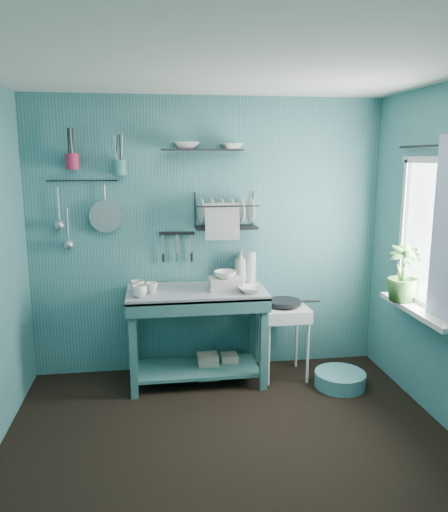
{
  "coord_description": "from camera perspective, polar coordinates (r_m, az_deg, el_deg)",
  "views": [
    {
      "loc": [
        -0.5,
        -2.99,
        1.97
      ],
      "look_at": [
        0.05,
        0.85,
        1.2
      ],
      "focal_mm": 35.0,
      "sensor_mm": 36.0,
      "label": 1
    }
  ],
  "objects": [
    {
      "name": "floor",
      "position": [
        3.61,
        1.21,
        -21.81
      ],
      "size": [
        3.2,
        3.2,
        0.0
      ],
      "primitive_type": "plane",
      "color": "black",
      "rests_on": "ground"
    },
    {
      "name": "ceiling",
      "position": [
        3.07,
        1.41,
        21.16
      ],
      "size": [
        3.2,
        3.2,
        0.0
      ],
      "primitive_type": "plane",
      "rotation": [
        3.14,
        0.0,
        0.0
      ],
      "color": "silver",
      "rests_on": "ground"
    },
    {
      "name": "wall_back",
      "position": [
        4.57,
        -1.77,
        2.17
      ],
      "size": [
        3.2,
        0.0,
        3.2
      ],
      "primitive_type": "plane",
      "rotation": [
        1.57,
        0.0,
        0.0
      ],
      "color": "#397174",
      "rests_on": "ground"
    },
    {
      "name": "wall_front",
      "position": [
        1.73,
        9.72,
        -13.59
      ],
      "size": [
        3.2,
        0.0,
        3.2
      ],
      "primitive_type": "plane",
      "rotation": [
        -1.57,
        0.0,
        0.0
      ],
      "color": "#397174",
      "rests_on": "ground"
    },
    {
      "name": "work_counter",
      "position": [
        4.45,
        -3.11,
        -9.12
      ],
      "size": [
        1.24,
        0.7,
        0.84
      ],
      "primitive_type": "cube",
      "rotation": [
        0.0,
        0.0,
        0.09
      ],
      "color": "#306563",
      "rests_on": "floor"
    },
    {
      "name": "mug_left",
      "position": [
        4.15,
        -9.62,
        -3.99
      ],
      "size": [
        0.12,
        0.12,
        0.1
      ],
      "primitive_type": "imported",
      "color": "silver",
      "rests_on": "work_counter"
    },
    {
      "name": "mug_mid",
      "position": [
        4.24,
        -8.23,
        -3.63
      ],
      "size": [
        0.14,
        0.14,
        0.09
      ],
      "primitive_type": "imported",
      "rotation": [
        0.0,
        0.0,
        0.52
      ],
      "color": "silver",
      "rests_on": "work_counter"
    },
    {
      "name": "mug_right",
      "position": [
        4.3,
        -9.84,
        -3.44
      ],
      "size": [
        0.17,
        0.17,
        0.1
      ],
      "primitive_type": "imported",
      "rotation": [
        0.0,
        0.0,
        1.05
      ],
      "color": "silver",
      "rests_on": "work_counter"
    },
    {
      "name": "wash_tub",
      "position": [
        4.32,
        0.16,
        -3.18
      ],
      "size": [
        0.28,
        0.22,
        0.1
      ],
      "primitive_type": "cube",
      "color": "#B9B2A9",
      "rests_on": "work_counter"
    },
    {
      "name": "tub_bowl",
      "position": [
        4.3,
        0.16,
        -2.14
      ],
      "size": [
        0.2,
        0.19,
        0.06
      ],
      "primitive_type": "imported",
      "color": "silver",
      "rests_on": "wash_tub"
    },
    {
      "name": "soap_bottle",
      "position": [
        4.54,
        1.89,
        -1.2
      ],
      "size": [
        0.11,
        0.12,
        0.3
      ],
      "primitive_type": "imported",
      "color": "#B9B2A9",
      "rests_on": "work_counter"
    },
    {
      "name": "water_bottle",
      "position": [
        4.57,
        3.07,
        -1.22
      ],
      "size": [
        0.09,
        0.09,
        0.28
      ],
      "primitive_type": "cylinder",
      "color": "silver",
      "rests_on": "work_counter"
    },
    {
      "name": "counter_bowl",
      "position": [
        4.24,
        3.1,
        -3.82
      ],
      "size": [
        0.22,
        0.22,
        0.05
      ],
      "primitive_type": "imported",
      "color": "silver",
      "rests_on": "work_counter"
    },
    {
      "name": "hotplate_stand",
      "position": [
        4.62,
        6.78,
        -9.65
      ],
      "size": [
        0.45,
        0.45,
        0.66
      ],
      "primitive_type": "cube",
      "rotation": [
        0.0,
        0.0,
        0.1
      ],
      "color": "silver",
      "rests_on": "floor"
    },
    {
      "name": "frying_pan",
      "position": [
        4.5,
        6.89,
        -5.26
      ],
      "size": [
        0.3,
        0.3,
        0.03
      ],
      "primitive_type": "cylinder",
      "color": "black",
      "rests_on": "hotplate_stand"
    },
    {
      "name": "knife_strip",
      "position": [
        4.51,
        -5.39,
        2.59
      ],
      "size": [
        0.32,
        0.04,
        0.03
      ],
      "primitive_type": "cube",
      "rotation": [
        0.0,
        0.0,
        -0.08
      ],
      "color": "black",
      "rests_on": "wall_back"
    },
    {
      "name": "dish_rack",
      "position": [
        4.43,
        0.22,
        5.22
      ],
      "size": [
        0.55,
        0.24,
        0.32
      ],
      "primitive_type": "cube",
      "rotation": [
        0.0,
        0.0,
        -0.01
      ],
      "color": "black",
      "rests_on": "wall_back"
    },
    {
      "name": "upper_shelf",
      "position": [
        4.41,
        -2.47,
        12.02
      ],
      "size": [
        0.72,
        0.26,
        0.01
      ],
      "primitive_type": "cube",
      "rotation": [
        0.0,
        0.0,
        0.11
      ],
      "color": "black",
      "rests_on": "wall_back"
    },
    {
      "name": "shelf_bowl_left",
      "position": [
        4.4,
        -4.38,
        12.34
      ],
      "size": [
        0.25,
        0.25,
        0.06
      ],
      "primitive_type": "imported",
      "rotation": [
        0.0,
        0.0,
        -0.06
      ],
      "color": "silver",
      "rests_on": "upper_shelf"
    },
    {
      "name": "shelf_bowl_right",
      "position": [
        4.44,
        0.86,
        12.15
      ],
      "size": [
        0.22,
        0.22,
        0.05
      ],
      "primitive_type": "imported",
      "rotation": [
        0.0,
        0.0,
        0.14
      ],
      "color": "silver",
      "rests_on": "upper_shelf"
    },
    {
      "name": "utensil_cup_magenta",
      "position": [
        4.46,
        -16.95,
        10.3
      ],
      "size": [
        0.11,
        0.11,
        0.13
      ],
      "primitive_type": "cylinder",
      "color": "#B52143",
      "rests_on": "wall_back"
    },
    {
      "name": "utensil_cup_teal",
      "position": [
        4.42,
        -11.84,
        9.87
      ],
      "size": [
        0.11,
        0.11,
        0.13
      ],
      "primitive_type": "cylinder",
      "color": "#397677",
      "rests_on": "wall_back"
    },
    {
      "name": "colander",
      "position": [
        4.48,
        -13.38,
        4.42
      ],
      "size": [
        0.28,
        0.03,
        0.28
      ],
      "primitive_type": "cylinder",
      "rotation": [
        1.54,
        0.0,
        0.0
      ],
      "color": "#ACAFB5",
      "rests_on": "wall_back"
    },
    {
      "name": "ladle_outer",
      "position": [
        4.54,
        -18.41,
        5.55
      ],
      "size": [
        0.01,
        0.01,
        0.3
      ],
      "primitive_type": "cylinder",
      "color": "#ACAFB5",
      "rests_on": "wall_back"
    },
    {
      "name": "ladle_inner",
      "position": [
        4.54,
        -17.42,
        3.41
      ],
      "size": [
        0.01,
        0.01,
        0.3
      ],
      "primitive_type": "cylinder",
      "color": "#ACAFB5",
      "rests_on": "wall_back"
    },
    {
      "name": "hook_rail",
      "position": [
        4.5,
        -15.89,
        8.28
      ],
      "size": [
        0.6,
        0.01,
        0.01
      ],
      "primitive_type": "cylinder",
      "rotation": [
        0.0,
        1.57,
        0.0
      ],
      "color": "black",
      "rests_on": "wall_back"
    },
    {
      "name": "window_glass",
      "position": [
        4.06,
        22.87,
        2.28
      ],
      "size": [
        0.0,
        1.1,
        1.1
      ],
      "primitive_type": "plane",
      "rotation": [
        1.57,
        0.0,
        1.57
      ],
      "color": "white",
      "rests_on": "wall_right"
    },
    {
      "name": "windowsill",
      "position": [
        4.14,
        21.23,
        -5.82
      ],
      "size": [
        0.16,
        0.95,
        0.04
      ],
      "primitive_type": "cube",
      "color": "silver",
      "rests_on": "wall_right"
    },
    {
      "name": "curtain_rod",
      "position": [
        4.0,
        23.02,
        11.51
      ],
      "size": [
        0.02,
        1.05,
        0.02
      ],
      "primitive_type": "cylinder",
      "rotation": [
        1.57,
        0.0,
        0.0
      ],
      "color": "black",
      "rests_on": "wall_right"
    },
    {
      "name": "potted_plant",
      "position": [
        4.23,
        19.76,
        -1.89
      ],
      "size": [
        0.3,
        0.3,
        0.46
      ],
      "primitive_type": "imported",
      "rotation": [
        0.0,
        0.0,
        -0.17
      ],
      "color": "#2F5E25",
      "rests_on": "windowsill"
    },
    {
      "name": "storage_tin_large",
      "position": [
        4.63,
        -1.86,
        -12.48
      ],
      "size": [
        0.18,
        0.18,
        0.22
      ],
      "primitive_type": "cube",
      "color": "tan",
      "rests_on": "floor"
    },
    {
      "name": "storage_tin_small",
      "position": [
        4.68,
        0.59,
        -12.31
      ],
      "size": [
        0.15,
        0.15,
        0.2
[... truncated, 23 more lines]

